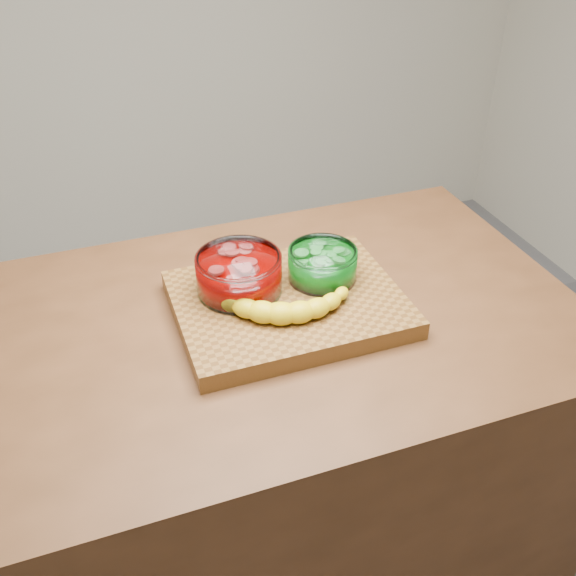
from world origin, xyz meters
name	(u,v)px	position (x,y,z in m)	size (l,w,h in m)	color
ground	(288,562)	(0.00, 0.00, 0.00)	(3.50, 3.50, 0.00)	#59595E
counter	(288,457)	(0.00, 0.00, 0.45)	(1.20, 0.80, 0.90)	#512F18
cutting_board	(288,304)	(0.00, 0.00, 0.92)	(0.45, 0.35, 0.04)	brown
bowl_red	(239,274)	(-0.09, 0.05, 0.98)	(0.17, 0.17, 0.08)	white
bowl_green	(322,264)	(0.09, 0.04, 0.97)	(0.14, 0.14, 0.07)	white
banana	(284,297)	(-0.02, -0.03, 0.96)	(0.29, 0.18, 0.04)	gold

